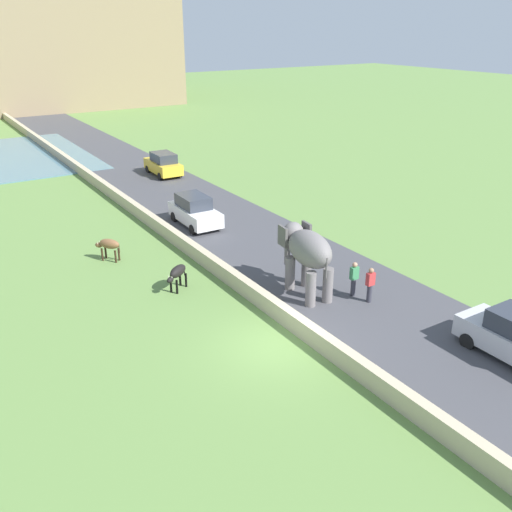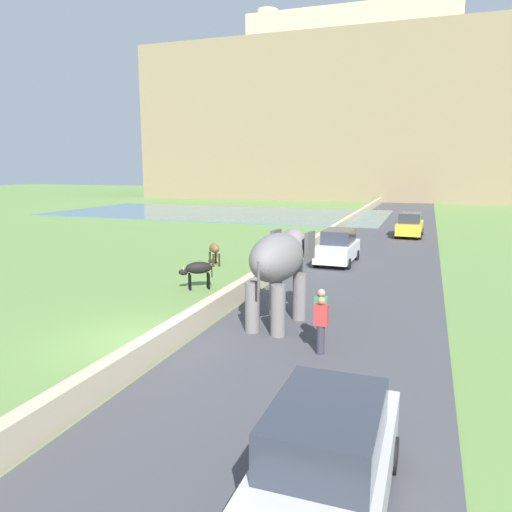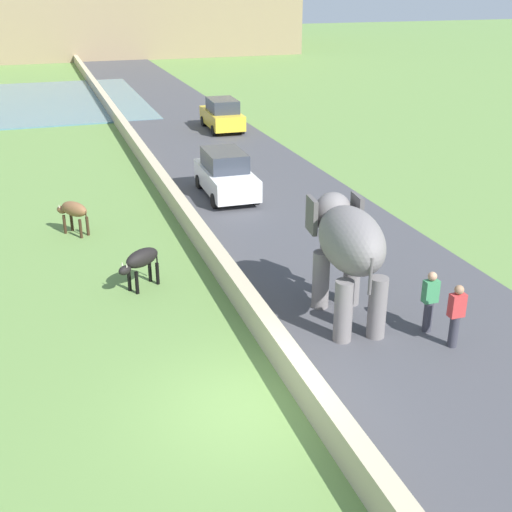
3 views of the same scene
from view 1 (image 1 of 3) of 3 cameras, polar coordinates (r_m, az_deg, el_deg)
The scene contains 10 objects.
ground_plane at distance 20.83m, azimuth 2.07°, elevation -9.14°, with size 220.00×220.00×0.00m, color #608442.
road_surface at distance 39.22m, azimuth -8.58°, elevation 6.36°, with size 7.00×120.00×0.06m, color #424247.
barrier_wall at distance 36.00m, azimuth -12.79°, elevation 5.10°, with size 0.40×110.00×0.74m, color tan.
elephant at distance 23.71m, azimuth 5.24°, elevation 0.47°, with size 1.69×3.54×2.99m.
person_beside_elephant at distance 23.81m, azimuth 11.65°, elevation -2.89°, with size 0.36×0.22×1.63m.
person_trailing at distance 24.23m, azimuth 10.04°, elevation -2.29°, with size 0.36×0.22×1.63m.
car_yellow at distance 44.04m, azimuth -9.52°, elevation 9.30°, with size 1.89×4.05×1.80m.
car_white at distance 32.59m, azimuth -6.32°, elevation 4.64°, with size 1.86×4.03×1.80m.
cow_brown at distance 28.49m, azimuth -14.92°, elevation 1.11°, with size 1.12×1.30×1.15m.
cow_black at distance 24.72m, azimuth -8.10°, elevation -1.73°, with size 1.34×1.04×1.15m.
Camera 1 is at (-10.12, -14.46, 11.07)m, focal length 38.89 mm.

